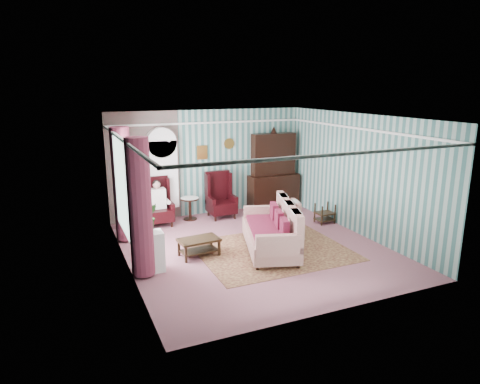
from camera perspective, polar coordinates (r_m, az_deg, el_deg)
name	(u,v)px	position (r m, az deg, el deg)	size (l,w,h in m)	color
floor	(254,248)	(9.64, 1.95, -7.48)	(6.00, 6.00, 0.00)	#945663
room_shell	(225,160)	(9.02, -1.99, 4.27)	(5.53, 6.02, 2.91)	#3B6B66
bookcase	(163,179)	(11.48, -10.26, 1.67)	(0.80, 0.28, 2.24)	silver
dresser_hutch	(274,169)	(12.48, 4.54, 3.12)	(1.50, 0.56, 2.36)	black
wingback_left	(158,202)	(11.17, -10.93, -1.32)	(0.76, 0.80, 1.25)	black
wingback_right	(221,195)	(11.65, -2.51, -0.44)	(0.76, 0.80, 1.25)	black
seated_woman	(158,203)	(11.18, -10.92, -1.49)	(0.44, 0.40, 1.18)	silver
round_side_table	(190,209)	(11.61, -6.68, -2.23)	(0.50, 0.50, 0.60)	black
nest_table	(325,213)	(11.48, 11.24, -2.77)	(0.45, 0.38, 0.54)	black
plant_stand	(149,252)	(8.53, -12.01, -7.85)	(0.55, 0.35, 0.80)	white
rug	(273,250)	(9.52, 4.37, -7.77)	(3.20, 2.60, 0.01)	#511F1B
sofa	(270,226)	(9.31, 4.02, -4.59)	(2.21, 1.10, 1.13)	#BDB893
floral_armchair	(285,218)	(10.28, 5.98, -3.52)	(0.71, 0.76, 0.90)	#BBB291
coffee_table	(199,247)	(9.20, -5.49, -7.34)	(0.86, 0.51, 0.38)	black
potted_plant_a	(144,224)	(8.28, -12.66, -4.23)	(0.34, 0.30, 0.38)	#235119
potted_plant_b	(150,217)	(8.46, -11.91, -3.27)	(0.29, 0.23, 0.53)	#204A17
potted_plant_c	(142,221)	(8.39, -12.98, -3.83)	(0.24, 0.24, 0.42)	#1B4C17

